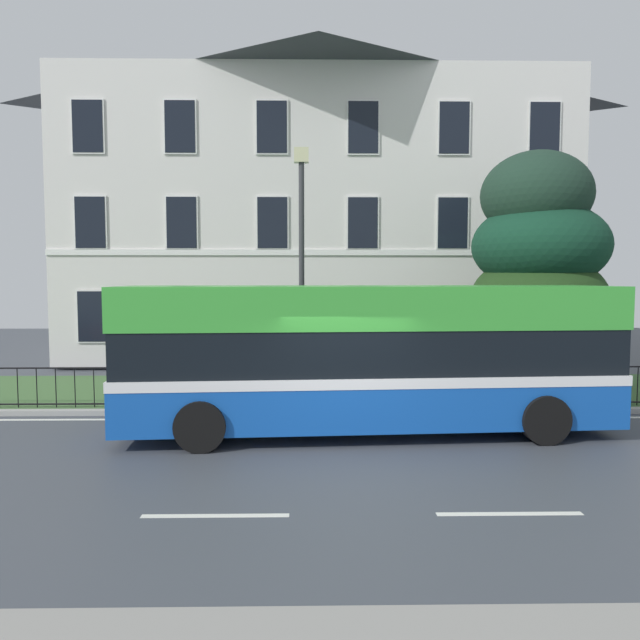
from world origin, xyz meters
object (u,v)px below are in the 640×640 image
at_px(single_decker_bus, 368,356).
at_px(street_lamp_post, 302,256).
at_px(litter_bin, 584,380).
at_px(georgian_townhouse, 316,201).
at_px(evergreen_tree, 540,283).

xyz_separation_m(single_decker_bus, street_lamp_post, (-1.41, 2.84, 2.16)).
relative_size(street_lamp_post, litter_bin, 6.01).
distance_m(georgian_townhouse, evergreen_tree, 11.26).
xyz_separation_m(single_decker_bus, litter_bin, (5.69, 2.46, -0.96)).
bearing_deg(street_lamp_post, georgian_townhouse, 87.46).
relative_size(georgian_townhouse, litter_bin, 18.06).
bearing_deg(single_decker_bus, litter_bin, 19.91).
bearing_deg(georgian_townhouse, single_decker_bus, -86.02).
height_order(georgian_townhouse, litter_bin, georgian_townhouse).
distance_m(evergreen_tree, street_lamp_post, 7.23).
bearing_deg(litter_bin, street_lamp_post, 176.89).
relative_size(evergreen_tree, street_lamp_post, 1.12).
distance_m(single_decker_bus, street_lamp_post, 3.84).
distance_m(evergreen_tree, litter_bin, 3.44).
distance_m(georgian_townhouse, single_decker_bus, 14.38).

